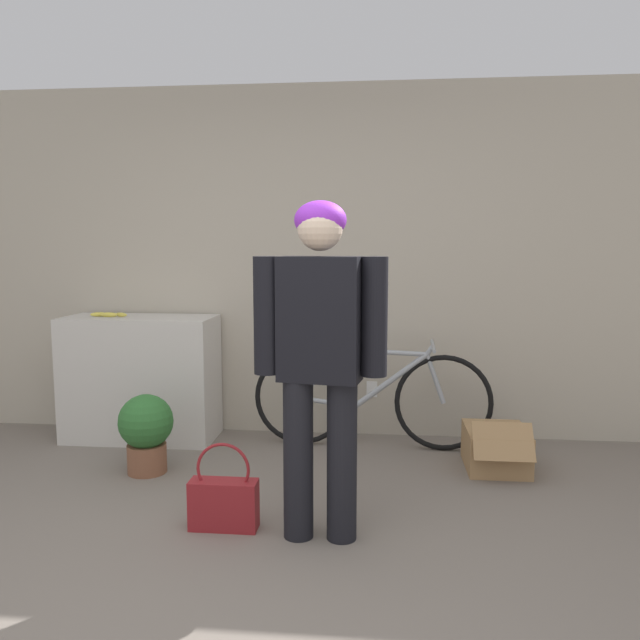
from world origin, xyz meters
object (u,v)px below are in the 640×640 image
(bicycle, at_px, (371,397))
(cardboard_box, at_px, (496,448))
(potted_plant, at_px, (146,429))
(handbag, at_px, (224,501))
(banana, at_px, (109,315))
(person, at_px, (320,346))

(bicycle, xyz_separation_m, cardboard_box, (0.81, -0.34, -0.24))
(bicycle, xyz_separation_m, potted_plant, (-1.40, -0.64, -0.09))
(handbag, distance_m, cardboard_box, 1.84)
(bicycle, height_order, potted_plant, bicycle)
(cardboard_box, bearing_deg, potted_plant, -172.34)
(banana, relative_size, potted_plant, 0.58)
(banana, height_order, handbag, banana)
(cardboard_box, height_order, potted_plant, potted_plant)
(person, relative_size, handbag, 3.65)
(handbag, height_order, potted_plant, potted_plant)
(bicycle, bearing_deg, cardboard_box, -20.26)
(banana, distance_m, handbag, 1.99)
(bicycle, height_order, handbag, bicycle)
(banana, bearing_deg, handbag, -49.04)
(handbag, bearing_deg, cardboard_box, 33.70)
(bicycle, relative_size, banana, 5.82)
(banana, relative_size, cardboard_box, 0.54)
(person, distance_m, handbag, 0.96)
(banana, bearing_deg, potted_plant, -51.96)
(person, relative_size, banana, 5.67)
(cardboard_box, bearing_deg, banana, 172.52)
(person, distance_m, potted_plant, 1.56)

